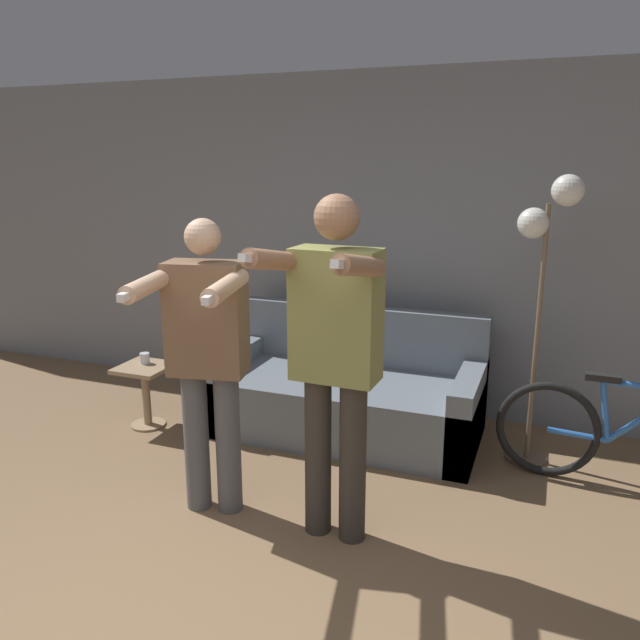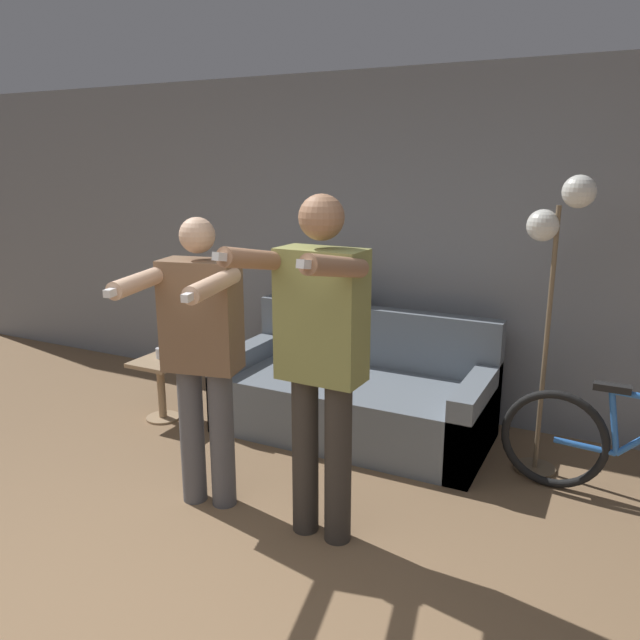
% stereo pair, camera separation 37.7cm
% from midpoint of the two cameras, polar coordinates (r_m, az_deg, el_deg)
% --- Properties ---
extents(wall_back, '(10.00, 0.05, 2.60)m').
position_cam_midpoint_polar(wall_back, '(4.89, 3.21, 6.80)').
color(wall_back, gray).
rests_on(wall_back, ground_plane).
extents(couch, '(1.93, 0.91, 0.86)m').
position_cam_midpoint_polar(couch, '(4.59, 0.06, -6.94)').
color(couch, slate).
rests_on(couch, ground_plane).
extents(person_left, '(0.58, 0.74, 1.66)m').
position_cam_midpoint_polar(person_left, '(3.44, -13.44, -2.80)').
color(person_left, '#56565B').
rests_on(person_left, ground_plane).
extents(person_right, '(0.51, 0.68, 1.79)m').
position_cam_midpoint_polar(person_right, '(3.07, -2.17, -2.63)').
color(person_right, '#38332D').
rests_on(person_right, ground_plane).
extents(cat, '(0.48, 0.11, 0.17)m').
position_cam_midpoint_polar(cat, '(4.79, -1.14, 2.31)').
color(cat, '#B7AD9E').
rests_on(cat, couch).
extents(floor_lamp, '(0.37, 0.26, 1.87)m').
position_cam_midpoint_polar(floor_lamp, '(4.02, 17.53, 6.78)').
color(floor_lamp, '#756047').
rests_on(floor_lamp, ground_plane).
extents(side_table, '(0.37, 0.37, 0.47)m').
position_cam_midpoint_polar(side_table, '(4.88, -17.84, -5.64)').
color(side_table, '#A38460').
rests_on(side_table, ground_plane).
extents(cup, '(0.07, 0.07, 0.08)m').
position_cam_midpoint_polar(cup, '(4.88, -17.90, -3.38)').
color(cup, silver).
rests_on(cup, side_table).
extents(bicycle, '(1.53, 0.07, 0.71)m').
position_cam_midpoint_polar(bicycle, '(4.14, 23.98, -9.89)').
color(bicycle, black).
rests_on(bicycle, ground_plane).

